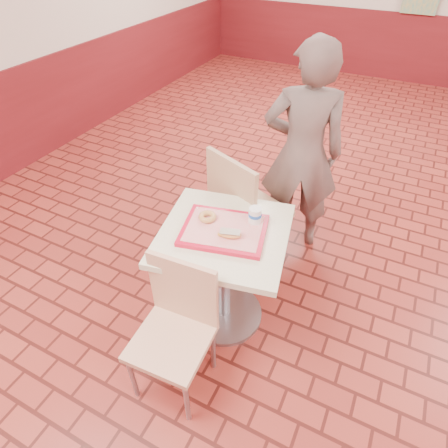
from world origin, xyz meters
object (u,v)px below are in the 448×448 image
at_px(main_table, 224,263).
at_px(customer, 302,154).
at_px(chair_main_front, 176,324).
at_px(long_john_donut, 230,234).
at_px(chair_main_back, 243,208).
at_px(ring_donut, 207,217).
at_px(serving_tray, 224,230).
at_px(paper_cup, 255,215).

height_order(main_table, customer, customer).
relative_size(chair_main_front, long_john_donut, 6.19).
height_order(chair_main_back, ring_donut, chair_main_back).
distance_m(chair_main_back, ring_donut, 0.56).
bearing_deg(long_john_donut, customer, 85.35).
relative_size(main_table, serving_tray, 1.63).
bearing_deg(paper_cup, long_john_donut, -111.62).
relative_size(customer, paper_cup, 17.14).
relative_size(serving_tray, long_john_donut, 3.42).
relative_size(chair_main_front, chair_main_back, 0.86).
xyz_separation_m(serving_tray, paper_cup, (0.13, 0.13, 0.06)).
distance_m(ring_donut, paper_cup, 0.28).
distance_m(main_table, chair_main_front, 0.50).
xyz_separation_m(chair_main_back, long_john_donut, (0.17, -0.57, 0.27)).
xyz_separation_m(chair_main_back, customer, (0.25, 0.48, 0.26)).
relative_size(chair_main_front, ring_donut, 8.20).
bearing_deg(customer, paper_cup, 70.36).
bearing_deg(chair_main_front, serving_tray, 81.54).
xyz_separation_m(main_table, ring_donut, (-0.12, 0.03, 0.30)).
distance_m(main_table, customer, 1.05).
distance_m(main_table, serving_tray, 0.27).
bearing_deg(main_table, chair_main_front, -94.96).
xyz_separation_m(main_table, chair_main_back, (-0.11, 0.52, 0.04)).
xyz_separation_m(chair_main_front, customer, (0.19, 1.49, 0.34)).
bearing_deg(customer, serving_tray, 62.85).
bearing_deg(chair_main_front, chair_main_back, 90.03).
height_order(serving_tray, paper_cup, paper_cup).
xyz_separation_m(chair_main_back, ring_donut, (-0.02, -0.49, 0.26)).
bearing_deg(long_john_donut, ring_donut, 156.07).
xyz_separation_m(ring_donut, paper_cup, (0.26, 0.10, 0.03)).
bearing_deg(ring_donut, chair_main_front, -81.15).
bearing_deg(chair_main_front, paper_cup, 70.77).
height_order(main_table, ring_donut, ring_donut).
relative_size(chair_main_back, paper_cup, 10.43).
height_order(chair_main_front, serving_tray, chair_main_front).
bearing_deg(main_table, long_john_donut, -40.61).
bearing_deg(serving_tray, chair_main_back, 101.43).
xyz_separation_m(main_table, serving_tray, (0.00, 0.00, 0.27)).
distance_m(main_table, paper_cup, 0.38).
xyz_separation_m(customer, ring_donut, (-0.27, -0.97, -0.00)).
relative_size(chair_main_back, customer, 0.61).
xyz_separation_m(chair_main_back, paper_cup, (0.24, -0.39, 0.30)).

